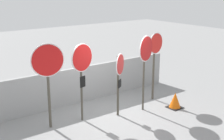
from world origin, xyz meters
name	(u,v)px	position (x,y,z in m)	size (l,w,h in m)	color
ground_plane	(113,114)	(0.00, 0.00, 0.00)	(40.00, 40.00, 0.00)	gray
fence_back	(87,83)	(0.00, 1.54, 0.63)	(7.09, 0.12, 1.26)	gray
stop_sign_0	(48,68)	(-2.02, 0.26, 1.79)	(0.92, 0.21, 2.48)	#474238
stop_sign_1	(82,65)	(-1.00, 0.15, 1.74)	(0.81, 0.25, 2.38)	#474238
stop_sign_2	(119,72)	(0.11, -0.20, 1.41)	(0.57, 0.39, 2.00)	#474238
stop_sign_3	(146,55)	(1.04, -0.35, 1.86)	(0.79, 0.31, 2.48)	#474238
stop_sign_4	(155,52)	(1.98, 0.18, 1.73)	(0.74, 0.19, 2.42)	#474238
traffic_cone_0	(175,100)	(1.99, -0.83, 0.26)	(0.46, 0.46, 0.53)	black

